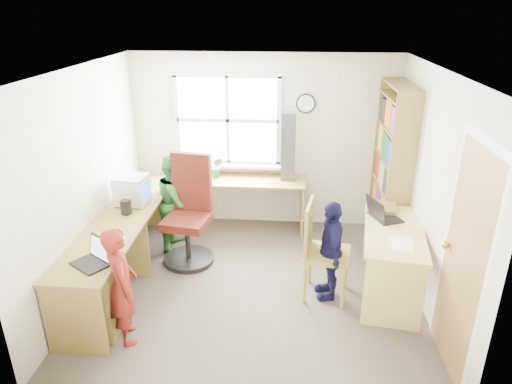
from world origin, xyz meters
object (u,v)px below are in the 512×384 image
Objects in this scene: potted_plant at (217,167)px; person_navy at (330,250)px; swivel_chair at (189,217)px; bookshelf at (391,171)px; wooden_chair at (320,247)px; person_red at (122,285)px; laptop_left at (95,258)px; l_desk at (130,259)px; right_desk at (392,247)px; person_green at (176,202)px; crt_monitor at (132,190)px; cd_tower at (288,146)px; laptop_right at (381,214)px.

potted_plant is 2.17m from person_navy.
person_navy is (1.66, -0.67, -0.01)m from swivel_chair.
bookshelf is 1.94× the size of wooden_chair.
laptop_left is at bearing 40.78° from person_red.
bookshelf is at bearing 68.34° from laptop_left.
laptop_left is at bearing -99.96° from l_desk.
right_desk is at bearing -97.90° from bookshelf.
person_red is 1.05× the size of person_navy.
right_desk is 2.69m from person_green.
swivel_chair is at bearing -143.23° from person_green.
bookshelf is 7.23× the size of potted_plant.
wooden_chair reaches higher than right_desk.
laptop_left is 0.34× the size of person_green.
crt_monitor is at bearing 179.32° from right_desk.
cd_tower reaches higher than right_desk.
l_desk is 10.16× the size of potted_plant.
swivel_chair is 1.14× the size of person_red.
crt_monitor is (-3.15, -0.69, -0.07)m from bookshelf.
bookshelf is 1.79× the size of person_red.
potted_plant is at bearing 53.50° from crt_monitor.
potted_plant is at bearing 140.13° from wooden_chair.
laptop_left is (-0.10, -0.57, 0.35)m from l_desk.
l_desk is at bearing -111.04° from potted_plant.
person_red is (-1.84, -0.86, -0.00)m from wooden_chair.
swivel_chair reaches higher than person_green.
person_navy is (-0.67, -0.12, 0.01)m from right_desk.
potted_plant is (0.86, 0.97, -0.03)m from crt_monitor.
right_desk is 1.52× the size of cd_tower.
wooden_chair reaches higher than potted_plant.
person_navy is at bearing -12.88° from swivel_chair.
cd_tower is 1.02m from potted_plant.
laptop_left is at bearing -80.94° from crt_monitor.
person_red is (-2.53, -1.24, -0.23)m from laptop_right.
swivel_chair is 0.99m from potted_plant.
person_green is (0.43, 0.36, -0.30)m from crt_monitor.
person_red is at bearing 177.79° from person_green.
person_red reaches higher than crt_monitor.
wooden_chair is 0.92× the size of person_red.
person_red is 0.93× the size of person_green.
crt_monitor is (-2.98, 0.48, 0.38)m from right_desk.
person_navy reaches higher than crt_monitor.
right_desk is 4.81× the size of potted_plant.
crt_monitor is at bearing -150.79° from cd_tower.
bookshelf is (2.96, 1.47, 0.55)m from l_desk.
person_green is 1.12× the size of person_navy.
swivel_chair reaches higher than person_red.
person_green is (0.07, 1.82, 0.04)m from person_red.
laptop_left is at bearing -76.48° from person_navy.
swivel_chair is at bearing -165.81° from bookshelf.
cd_tower is 1.64m from person_green.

